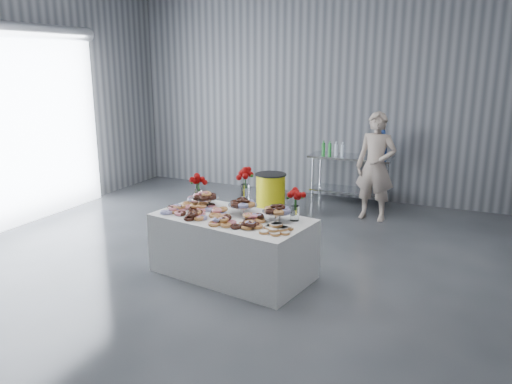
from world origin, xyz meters
TOP-DOWN VIEW (x-y plane):
  - ground at (0.00, 0.00)m, footprint 9.00×9.00m
  - room_walls at (-0.27, 0.07)m, footprint 8.04×9.04m
  - display_table at (0.11, 0.29)m, footprint 2.04×1.30m
  - prep_table at (0.63, 4.10)m, footprint 1.50×0.60m
  - donut_mounds at (0.11, 0.24)m, footprint 1.91×1.09m
  - cake_stand_left at (-0.41, 0.53)m, footprint 0.36×0.36m
  - cake_stand_mid at (0.18, 0.43)m, footprint 0.36×0.36m
  - cake_stand_right at (0.67, 0.35)m, footprint 0.36×0.36m
  - danish_pile at (0.82, 0.02)m, footprint 0.48×0.48m
  - bouquet_left at (-0.59, 0.66)m, footprint 0.26×0.26m
  - bouquet_right at (0.85, 0.47)m, footprint 0.26×0.26m
  - bouquet_center at (0.12, 0.64)m, footprint 0.26×0.26m
  - water_jug at (1.13, 4.10)m, footprint 0.28×0.28m
  - drink_bottles at (0.31, 4.00)m, footprint 0.54×0.08m
  - person at (1.24, 3.31)m, footprint 0.70×0.50m
  - trash_barrel at (-0.48, 2.93)m, footprint 0.54×0.54m

SIDE VIEW (x-z plane):
  - ground at x=0.00m, z-range 0.00..0.00m
  - trash_barrel at x=-0.48m, z-range 0.00..0.70m
  - display_table at x=0.11m, z-range 0.00..0.75m
  - prep_table at x=0.63m, z-range 0.17..1.07m
  - donut_mounds at x=0.11m, z-range 0.75..0.84m
  - danish_pile at x=0.82m, z-range 0.75..0.86m
  - cake_stand_left at x=-0.41m, z-range 0.80..0.98m
  - cake_stand_mid at x=0.18m, z-range 0.80..0.98m
  - cake_stand_right at x=0.67m, z-range 0.80..0.98m
  - person at x=1.24m, z-range 0.00..1.80m
  - drink_bottles at x=0.31m, z-range 0.90..1.17m
  - bouquet_left at x=-0.59m, z-range 0.84..1.26m
  - bouquet_right at x=0.85m, z-range 0.84..1.26m
  - bouquet_center at x=0.12m, z-range 0.84..1.41m
  - water_jug at x=1.13m, z-range 0.87..1.43m
  - room_walls at x=-0.27m, z-range 0.63..4.65m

